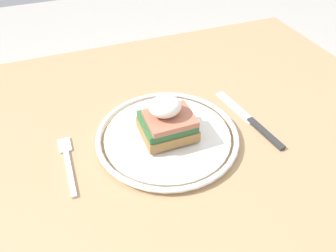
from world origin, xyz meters
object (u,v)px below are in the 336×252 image
at_px(plate, 168,137).
at_px(knife, 253,123).
at_px(fork, 68,162).
at_px(sandwich, 167,121).

distance_m(plate, knife, 0.17).
distance_m(plate, fork, 0.18).
height_order(sandwich, fork, sandwich).
height_order(fork, knife, knife).
bearing_deg(fork, sandwich, -2.27).
bearing_deg(knife, fork, 176.15).
bearing_deg(fork, knife, -3.85).
relative_size(sandwich, knife, 0.47).
xyz_separation_m(plate, fork, (-0.18, 0.01, -0.01)).
height_order(sandwich, knife, sandwich).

